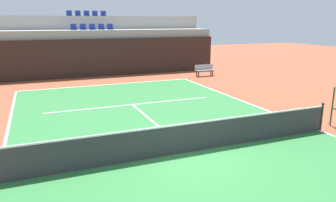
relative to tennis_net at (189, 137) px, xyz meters
name	(u,v)px	position (x,y,z in m)	size (l,w,h in m)	color
ground_plane	(189,152)	(0.00, 0.00, -0.51)	(80.00, 80.00, 0.00)	brown
court_surface	(189,152)	(0.00, 0.00, -0.50)	(11.00, 24.00, 0.01)	#2D7238
baseline_far	(108,85)	(0.00, 11.95, -0.50)	(11.00, 0.10, 0.00)	white
sideline_right	(319,130)	(5.45, 0.00, -0.50)	(0.10, 24.00, 0.00)	white
service_line_far	(132,105)	(0.00, 6.40, -0.50)	(8.26, 0.10, 0.00)	white
centre_service_line	(155,123)	(0.00, 3.20, -0.50)	(0.10, 6.40, 0.00)	white
back_wall	(97,58)	(0.00, 15.49, 0.87)	(18.88, 0.30, 2.76)	black
stands_tier_lower	(94,52)	(0.00, 16.84, 1.17)	(18.88, 2.40, 3.36)	#9E9E99
stands_tier_upper	(89,43)	(0.00, 19.24, 1.69)	(18.88, 2.40, 4.39)	#9E9E99
seating_row_lower	(92,28)	(0.00, 16.94, 2.98)	(3.20, 0.44, 0.44)	navy
seating_row_upper	(87,15)	(0.00, 19.34, 4.01)	(3.20, 0.44, 0.44)	navy
tennis_net	(189,137)	(0.00, 0.00, 0.00)	(11.08, 0.08, 1.07)	black
player_bench	(205,69)	(7.38, 12.59, 0.00)	(1.50, 0.40, 0.85)	#99999E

